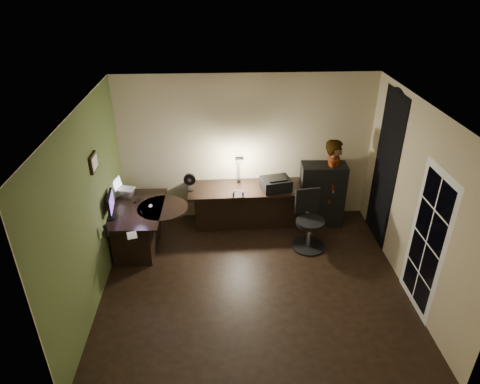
{
  "coord_description": "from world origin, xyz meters",
  "views": [
    {
      "loc": [
        -0.46,
        -5.04,
        4.33
      ],
      "look_at": [
        -0.15,
        1.05,
        1.0
      ],
      "focal_mm": 32.0,
      "sensor_mm": 36.0,
      "label": 1
    }
  ],
  "objects_px": {
    "monitor": "(110,209)",
    "office_chair": "(310,222)",
    "desk_left": "(140,228)",
    "person": "(333,182)",
    "desk_right": "(246,206)",
    "cabinet": "(322,194)"
  },
  "relations": [
    {
      "from": "desk_left",
      "to": "office_chair",
      "type": "xyz_separation_m",
      "value": [
        2.84,
        -0.15,
        0.12
      ]
    },
    {
      "from": "person",
      "to": "desk_right",
      "type": "bearing_deg",
      "value": 114.47
    },
    {
      "from": "desk_left",
      "to": "person",
      "type": "bearing_deg",
      "value": 12.37
    },
    {
      "from": "desk_right",
      "to": "office_chair",
      "type": "distance_m",
      "value": 1.28
    },
    {
      "from": "person",
      "to": "desk_left",
      "type": "bearing_deg",
      "value": 123.88
    },
    {
      "from": "cabinet",
      "to": "person",
      "type": "distance_m",
      "value": 0.3
    },
    {
      "from": "desk_right",
      "to": "office_chair",
      "type": "height_order",
      "value": "office_chair"
    },
    {
      "from": "monitor",
      "to": "office_chair",
      "type": "xyz_separation_m",
      "value": [
        3.19,
        0.14,
        -0.42
      ]
    },
    {
      "from": "cabinet",
      "to": "person",
      "type": "relative_size",
      "value": 0.73
    },
    {
      "from": "monitor",
      "to": "person",
      "type": "distance_m",
      "value": 3.85
    },
    {
      "from": "monitor",
      "to": "office_chair",
      "type": "bearing_deg",
      "value": -3.61
    },
    {
      "from": "office_chair",
      "to": "desk_left",
      "type": "bearing_deg",
      "value": 168.92
    },
    {
      "from": "desk_left",
      "to": "desk_right",
      "type": "distance_m",
      "value": 1.92
    },
    {
      "from": "monitor",
      "to": "desk_right",
      "type": "bearing_deg",
      "value": 16.59
    },
    {
      "from": "monitor",
      "to": "office_chair",
      "type": "height_order",
      "value": "monitor"
    },
    {
      "from": "desk_left",
      "to": "person",
      "type": "distance_m",
      "value": 3.47
    },
    {
      "from": "desk_left",
      "to": "desk_right",
      "type": "height_order",
      "value": "same"
    },
    {
      "from": "desk_left",
      "to": "monitor",
      "type": "bearing_deg",
      "value": -139.19
    },
    {
      "from": "desk_left",
      "to": "desk_right",
      "type": "bearing_deg",
      "value": 19.99
    },
    {
      "from": "person",
      "to": "monitor",
      "type": "bearing_deg",
      "value": 127.1
    },
    {
      "from": "cabinet",
      "to": "desk_left",
      "type": "bearing_deg",
      "value": -166.09
    },
    {
      "from": "desk_left",
      "to": "monitor",
      "type": "height_order",
      "value": "monitor"
    }
  ]
}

